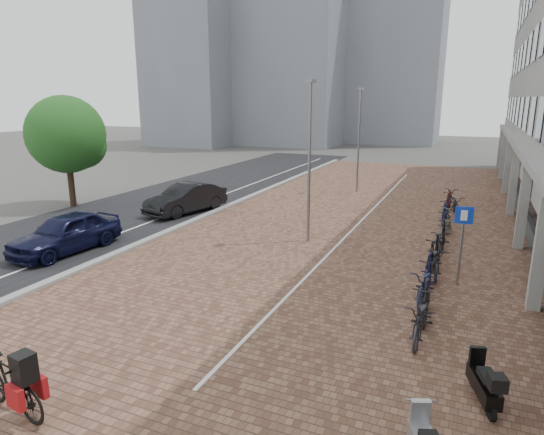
{
  "coord_description": "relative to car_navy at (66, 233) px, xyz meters",
  "views": [
    {
      "loc": [
        6.92,
        -9.95,
        5.72
      ],
      "look_at": [
        0.0,
        6.0,
        1.3
      ],
      "focal_mm": 30.95,
      "sensor_mm": 36.0,
      "label": 1
    }
  ],
  "objects": [
    {
      "name": "lane_line",
      "position": [
        0.14,
        9.33,
        -0.73
      ],
      "size": [
        0.12,
        44.0,
        0.0
      ],
      "primitive_type": "cube",
      "color": "white",
      "rests_on": "street_asphalt"
    },
    {
      "name": "bg_towers",
      "position": [
        -7.19,
        46.27,
        13.21
      ],
      "size": [
        33.0,
        23.0,
        32.0
      ],
      "color": "gray",
      "rests_on": "ground"
    },
    {
      "name": "bike_row",
      "position": [
        13.15,
        6.38,
        -0.23
      ],
      "size": [
        1.23,
        18.1,
        1.05
      ],
      "color": "#222227",
      "rests_on": "ground"
    },
    {
      "name": "lamp_near",
      "position": [
        8.06,
        4.94,
        2.44
      ],
      "size": [
        0.12,
        0.12,
        6.37
      ],
      "primitive_type": "cylinder",
      "color": "gray",
      "rests_on": "ground"
    },
    {
      "name": "ground",
      "position": [
        7.14,
        -2.67,
        -0.75
      ],
      "size": [
        140.0,
        140.0,
        0.0
      ],
      "primitive_type": "plane",
      "color": "#474442",
      "rests_on": "ground"
    },
    {
      "name": "scooter_mid",
      "position": [
        14.64,
        -3.77,
        -0.27
      ],
      "size": [
        0.85,
        1.47,
        0.96
      ],
      "primitive_type": null,
      "rotation": [
        0.0,
        0.0,
        0.31
      ],
      "color": "black",
      "rests_on": "ground"
    },
    {
      "name": "car_dark",
      "position": [
        0.64,
        7.21,
        -0.0
      ],
      "size": [
        2.63,
        4.79,
        1.5
      ],
      "primitive_type": "imported",
      "rotation": [
        0.0,
        0.0,
        -0.24
      ],
      "color": "black",
      "rests_on": "ground"
    },
    {
      "name": "car_navy",
      "position": [
        0.0,
        0.0,
        0.0
      ],
      "size": [
        2.13,
        4.54,
        1.5
      ],
      "primitive_type": "imported",
      "rotation": [
        0.0,
        0.0,
        -0.08
      ],
      "color": "black",
      "rests_on": "ground"
    },
    {
      "name": "hero_bike",
      "position": [
        6.61,
        -7.56,
        -0.13
      ],
      "size": [
        2.05,
        0.86,
        1.4
      ],
      "rotation": [
        0.0,
        0.0,
        1.42
      ],
      "color": "black",
      "rests_on": "ground"
    },
    {
      "name": "curb",
      "position": [
        2.04,
        9.33,
        -0.68
      ],
      "size": [
        0.35,
        42.0,
        0.14
      ],
      "primitive_type": "cube",
      "color": "gray",
      "rests_on": "ground"
    },
    {
      "name": "plaza_brick",
      "position": [
        9.14,
        9.33,
        -0.74
      ],
      "size": [
        14.5,
        42.0,
        0.04
      ],
      "primitive_type": "cube",
      "color": "brown",
      "rests_on": "ground"
    },
    {
      "name": "parking_line",
      "position": [
        9.34,
        9.33,
        -0.72
      ],
      "size": [
        0.1,
        30.0,
        0.0
      ],
      "primitive_type": "cube",
      "color": "white",
      "rests_on": "plaza_brick"
    },
    {
      "name": "parking_sign",
      "position": [
        13.93,
        2.37,
        0.97
      ],
      "size": [
        0.53,
        0.13,
        2.55
      ],
      "rotation": [
        0.0,
        0.0,
        0.16
      ],
      "color": "slate",
      "rests_on": "ground"
    },
    {
      "name": "street_tree",
      "position": [
        -5.76,
        6.1,
        3.01
      ],
      "size": [
        4.07,
        4.07,
        5.92
      ],
      "color": "#382619",
      "rests_on": "ground"
    },
    {
      "name": "street_asphalt",
      "position": [
        -1.86,
        9.33,
        -0.75
      ],
      "size": [
        8.0,
        50.0,
        0.03
      ],
      "primitive_type": "cube",
      "color": "black",
      "rests_on": "ground"
    },
    {
      "name": "lamp_far",
      "position": [
        7.39,
        16.17,
        2.39
      ],
      "size": [
        0.12,
        0.12,
        6.29
      ],
      "primitive_type": "cylinder",
      "color": "gray",
      "rests_on": "ground"
    }
  ]
}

